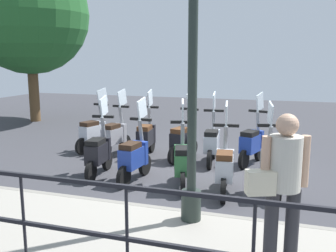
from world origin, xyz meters
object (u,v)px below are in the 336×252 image
(scooter_near_3, at_px, (134,156))
(scooter_near_4, at_px, (99,152))
(pedestrian_with_bag, at_px, (282,179))
(scooter_near_2, at_px, (183,161))
(scooter_far_3, at_px, (146,136))
(scooter_far_1, at_px, (212,142))
(scooter_far_5, at_px, (94,132))
(tree_large, at_px, (29,15))
(scooter_far_4, at_px, (115,135))
(scooter_near_0, at_px, (272,167))
(scooter_near_1, at_px, (225,166))
(lamp_post_near, at_px, (193,76))
(scooter_far_0, at_px, (252,143))
(scooter_far_2, at_px, (183,139))

(scooter_near_3, relative_size, scooter_near_4, 1.00)
(pedestrian_with_bag, xyz_separation_m, scooter_near_2, (2.40, 1.69, -0.60))
(scooter_near_2, relative_size, scooter_far_3, 1.00)
(scooter_far_1, xyz_separation_m, scooter_far_5, (0.23, 2.98, 0.00))
(tree_large, distance_m, scooter_near_2, 9.35)
(scooter_far_3, distance_m, scooter_far_4, 0.77)
(scooter_near_3, distance_m, scooter_far_4, 2.03)
(scooter_near_0, distance_m, scooter_far_3, 3.32)
(scooter_near_4, bearing_deg, scooter_near_3, -102.18)
(scooter_near_1, relative_size, scooter_near_3, 1.00)
(scooter_far_1, relative_size, scooter_far_3, 1.00)
(scooter_near_1, bearing_deg, lamp_post_near, 164.80)
(scooter_near_3, height_order, scooter_far_0, same)
(scooter_near_2, relative_size, scooter_near_4, 1.00)
(scooter_near_1, bearing_deg, tree_large, 48.12)
(scooter_far_3, xyz_separation_m, scooter_far_5, (0.10, 1.42, 0.00))
(lamp_post_near, relative_size, scooter_far_3, 2.78)
(pedestrian_with_bag, distance_m, scooter_near_2, 2.99)
(scooter_near_4, xyz_separation_m, scooter_far_5, (1.73, 1.06, 0.00))
(lamp_post_near, distance_m, pedestrian_with_bag, 1.70)
(lamp_post_near, xyz_separation_m, pedestrian_with_bag, (-0.81, -1.13, -0.97))
(scooter_near_0, bearing_deg, scooter_near_2, 80.70)
(scooter_near_1, xyz_separation_m, scooter_far_3, (1.88, 2.12, 0.00))
(scooter_near_1, relative_size, scooter_far_4, 1.00)
(scooter_near_2, height_order, scooter_far_1, same)
(scooter_near_4, height_order, scooter_far_5, same)
(pedestrian_with_bag, relative_size, scooter_near_3, 1.03)
(pedestrian_with_bag, relative_size, scooter_near_4, 1.03)
(scooter_near_4, relative_size, scooter_far_5, 1.00)
(scooter_near_2, bearing_deg, lamp_post_near, -176.89)
(lamp_post_near, distance_m, scooter_far_4, 4.52)
(tree_large, relative_size, scooter_far_0, 3.78)
(scooter_near_4, bearing_deg, scooter_far_0, -64.01)
(scooter_near_0, bearing_deg, tree_large, 45.30)
(scooter_near_0, relative_size, scooter_near_4, 1.00)
(scooter_near_3, height_order, scooter_near_4, same)
(scooter_far_0, xyz_separation_m, scooter_far_3, (-0.07, 2.39, 0.00))
(scooter_near_2, xyz_separation_m, scooter_far_4, (1.70, 2.12, 0.00))
(scooter_near_0, bearing_deg, scooter_near_4, 75.89)
(scooter_far_4, bearing_deg, scooter_near_2, -119.64)
(pedestrian_with_bag, bearing_deg, scooter_near_4, 31.22)
(scooter_far_1, bearing_deg, pedestrian_with_bag, -164.87)
(scooter_near_4, distance_m, scooter_far_0, 3.24)
(scooter_far_3, bearing_deg, scooter_far_1, -99.63)
(tree_large, height_order, scooter_far_3, tree_large)
(lamp_post_near, bearing_deg, scooter_far_2, 17.15)
(scooter_near_2, bearing_deg, scooter_near_1, -114.50)
(scooter_near_3, distance_m, scooter_far_5, 2.59)
(scooter_far_3, bearing_deg, scooter_far_4, 91.08)
(scooter_near_0, xyz_separation_m, scooter_far_3, (1.66, 2.87, 0.00))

